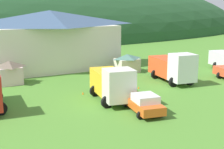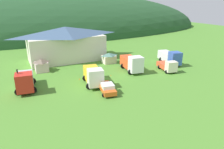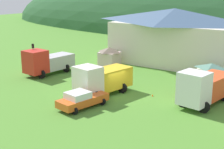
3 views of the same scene
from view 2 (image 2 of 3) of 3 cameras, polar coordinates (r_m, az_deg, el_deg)
The scene contains 14 objects.
ground_plane at distance 38.24m, azimuth -3.48°, elevation -1.96°, with size 200.00×200.00×0.00m, color #4C842D.
forested_hill_backdrop at distance 100.19m, azimuth -18.51°, elevation 10.63°, with size 171.37×60.00×36.52m, color #234C28.
depot_building at distance 52.48m, azimuth -12.51°, elevation 8.40°, with size 19.08×9.66×8.19m.
play_shed_cream at distance 49.20m, azimuth -0.83°, elevation 4.59°, with size 3.22×2.47×2.46m.
play_shed_pink at distance 45.67m, azimuth -18.81°, elevation 2.48°, with size 2.76×2.69×2.70m.
crane_truck_red at distance 36.88m, azimuth -22.80°, elevation -1.52°, with size 3.71×7.08×3.44m.
heavy_rig_striped at distance 36.39m, azimuth -5.15°, elevation -0.19°, with size 3.97×6.93×3.42m.
heavy_rig_white at distance 43.46m, azimuth 5.50°, elevation 3.19°, with size 3.94×7.45×3.63m.
light_truck_cream at distance 44.98m, azimuth 15.08°, elevation 2.29°, with size 3.24×5.69×2.48m.
box_truck_blue at distance 50.11m, azimuth 15.66°, elevation 4.64°, with size 4.08×7.79×3.37m.
service_pickup_orange at distance 33.49m, azimuth -1.40°, elevation -3.64°, with size 3.03×5.36×1.66m.
traffic_light_west at distance 35.39m, azimuth -24.32°, elevation -1.16°, with size 0.20×0.32×4.16m.
traffic_cone_near_pickup at distance 39.65m, azimuth -8.94°, elevation -1.37°, with size 0.36×0.36×0.58m, color orange.
traffic_cone_mid_row at distance 41.08m, azimuth -0.31°, elevation -0.37°, with size 0.36×0.36×0.49m, color orange.
Camera 2 is at (-13.61, -32.84, 14.11)m, focal length 33.29 mm.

